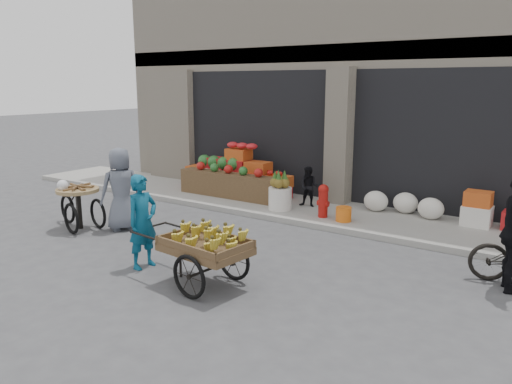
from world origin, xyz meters
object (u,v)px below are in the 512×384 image
Objects in this scene: fire_hydrant at (323,199)px; seated_person at (309,187)px; vendor_woman at (143,222)px; tricycle_cart at (78,201)px; orange_bucket at (344,214)px; pineapple_bin at (280,198)px; vendor_grey at (121,189)px; banana_cart at (203,243)px.

seated_person is (-0.70, 0.65, 0.08)m from fire_hydrant.
tricycle_cart is (-2.72, 0.78, -0.19)m from vendor_woman.
tricycle_cart reaches higher than orange_bucket.
fire_hydrant is at bearing -2.60° from pineapple_bin.
fire_hydrant is at bearing -13.42° from vendor_woman.
vendor_woman is (-0.07, -4.03, 0.39)m from pineapple_bin.
orange_bucket is 4.55m from vendor_grey.
vendor_woman reaches higher than fire_hydrant.
pineapple_bin is 0.56× the size of seated_person.
vendor_woman is (-1.67, -3.93, 0.49)m from orange_bucket.
seated_person is (0.40, 0.60, 0.21)m from pineapple_bin.
banana_cart is at bearing -88.43° from fire_hydrant.
tricycle_cart is 0.94m from vendor_grey.
orange_bucket is (1.60, -0.10, -0.10)m from pineapple_bin.
pineapple_bin is 4.29m from tricycle_cart.
vendor_grey is at bearing 164.39° from banana_cart.
pineapple_bin is 0.36× the size of tricycle_cart.
tricycle_cart is at bearing -139.65° from seated_person.
orange_bucket is 0.14× the size of banana_cart.
vendor_grey is at bearing -135.57° from seated_person.
vendor_woman reaches higher than tricycle_cart.
seated_person is at bearing 169.13° from vendor_grey.
banana_cart reaches higher than pineapple_bin.
fire_hydrant reaches higher than pineapple_bin.
vendor_woman reaches higher than banana_cart.
banana_cart is at bearing -73.47° from pineapple_bin.
vendor_grey reaches higher than pineapple_bin.
vendor_woman is (-1.28, 0.04, 0.11)m from banana_cart.
vendor_woman is at bearing -105.82° from seated_person.
orange_bucket is 0.22× the size of tricycle_cart.
tricycle_cart is at bearing -140.56° from fire_hydrant.
seated_person reaches higher than banana_cart.
banana_cart is 1.33× the size of vendor_grey.
pineapple_bin is at bearing -133.69° from seated_person.
vendor_woman is at bearing 82.20° from vendor_grey.
seated_person is at bearing 137.12° from fire_hydrant.
pineapple_bin is 1.11m from fire_hydrant.
vendor_grey is at bearing -138.75° from fire_hydrant.
pineapple_bin is 0.75m from seated_person.
vendor_woman is at bearing -113.03° from orange_bucket.
fire_hydrant is 0.55m from orange_bucket.
vendor_woman is 2.84m from tricycle_cart.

